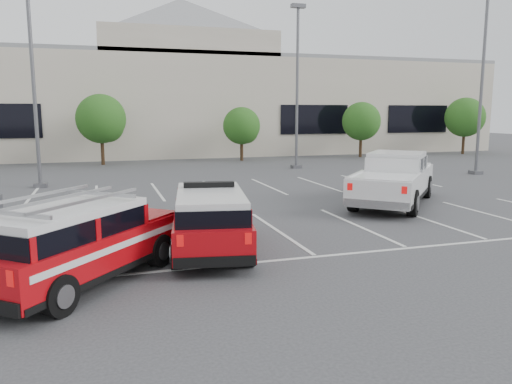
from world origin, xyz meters
TOP-DOWN VIEW (x-y plane):
  - ground at (0.00, 0.00)m, footprint 120.00×120.00m
  - stall_markings at (0.00, 4.50)m, footprint 23.00×15.00m
  - convention_building at (0.18, 31.86)m, footprint 60.00×16.99m
  - tree_mid_left at (-4.91, 22.05)m, footprint 3.37×3.37m
  - tree_mid_right at (5.09, 22.05)m, footprint 2.77×2.77m
  - tree_right at (15.09, 22.05)m, footprint 3.07×3.07m
  - tree_far_right at (25.09, 22.05)m, footprint 3.37×3.37m
  - light_pole_left at (-8.00, 12.00)m, footprint 0.90×0.60m
  - light_pole_mid at (7.00, 16.00)m, footprint 0.90×0.60m
  - light_pole_right at (16.00, 10.00)m, footprint 0.90×0.60m
  - fire_chief_suv at (-2.44, -1.44)m, footprint 2.67×5.29m
  - white_pickup at (5.97, 3.05)m, footprint 6.13×6.42m
  - ladder_suv at (-5.68, -3.18)m, footprint 4.69×5.07m

SIDE VIEW (x-z plane):
  - ground at x=0.00m, z-range 0.00..0.00m
  - stall_markings at x=0.00m, z-range 0.00..0.01m
  - fire_chief_suv at x=-2.44m, z-range -0.16..1.62m
  - ladder_suv at x=-5.68m, z-range -0.20..1.76m
  - white_pickup at x=5.97m, z-range -0.21..1.82m
  - tree_mid_right at x=5.09m, z-range 0.51..4.50m
  - tree_right at x=15.09m, z-range 0.56..4.98m
  - tree_mid_left at x=-4.91m, z-range 0.62..5.46m
  - tree_far_right at x=25.09m, z-range 0.62..5.46m
  - convention_building at x=0.18m, z-range -1.88..11.32m
  - light_pole_left at x=-8.00m, z-range 0.07..10.31m
  - light_pole_mid at x=7.00m, z-range 0.07..10.31m
  - light_pole_right at x=16.00m, z-range 0.07..10.31m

